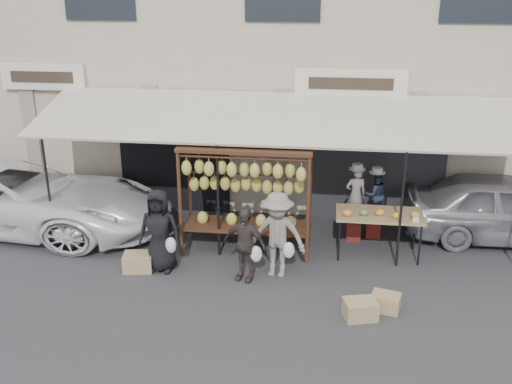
{
  "coord_description": "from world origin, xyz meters",
  "views": [
    {
      "loc": [
        1.1,
        -9.05,
        5.17
      ],
      "look_at": [
        -0.29,
        1.4,
        1.3
      ],
      "focal_mm": 40.0,
      "sensor_mm": 36.0,
      "label": 1
    }
  ],
  "objects_px": {
    "vendor_right": "(376,195)",
    "crate_near_b": "(386,302)",
    "crate_near_a": "(360,309)",
    "sedan": "(507,208)",
    "vendor_left": "(356,195)",
    "customer_right": "(277,235)",
    "banana_rack": "(246,179)",
    "produce_table": "(380,216)",
    "customer_mid": "(245,244)",
    "crate_far": "(138,262)",
    "customer_left": "(159,231)"
  },
  "relations": [
    {
      "from": "vendor_right",
      "to": "crate_near_b",
      "type": "bearing_deg",
      "value": 74.38
    },
    {
      "from": "crate_near_a",
      "to": "sedan",
      "type": "xyz_separation_m",
      "value": [
        3.16,
        3.51,
        0.57
      ]
    },
    {
      "from": "vendor_left",
      "to": "customer_right",
      "type": "relative_size",
      "value": 0.73
    },
    {
      "from": "customer_right",
      "to": "banana_rack",
      "type": "bearing_deg",
      "value": 136.19
    },
    {
      "from": "banana_rack",
      "to": "vendor_left",
      "type": "height_order",
      "value": "banana_rack"
    },
    {
      "from": "produce_table",
      "to": "customer_mid",
      "type": "xyz_separation_m",
      "value": [
        -2.49,
        -1.32,
        -0.16
      ]
    },
    {
      "from": "crate_far",
      "to": "customer_left",
      "type": "bearing_deg",
      "value": 9.89
    },
    {
      "from": "customer_left",
      "to": "customer_mid",
      "type": "distance_m",
      "value": 1.65
    },
    {
      "from": "crate_far",
      "to": "sedan",
      "type": "distance_m",
      "value": 7.7
    },
    {
      "from": "sedan",
      "to": "produce_table",
      "type": "bearing_deg",
      "value": 111.96
    },
    {
      "from": "customer_mid",
      "to": "customer_left",
      "type": "bearing_deg",
      "value": -169.25
    },
    {
      "from": "customer_right",
      "to": "sedan",
      "type": "distance_m",
      "value": 5.16
    },
    {
      "from": "vendor_right",
      "to": "sedan",
      "type": "distance_m",
      "value": 2.78
    },
    {
      "from": "banana_rack",
      "to": "customer_mid",
      "type": "distance_m",
      "value": 1.44
    },
    {
      "from": "banana_rack",
      "to": "crate_near_b",
      "type": "bearing_deg",
      "value": -35.36
    },
    {
      "from": "vendor_right",
      "to": "sedan",
      "type": "relative_size",
      "value": 0.25
    },
    {
      "from": "customer_mid",
      "to": "sedan",
      "type": "distance_m",
      "value": 5.78
    },
    {
      "from": "vendor_left",
      "to": "vendor_right",
      "type": "xyz_separation_m",
      "value": [
        0.43,
        0.21,
        -0.05
      ]
    },
    {
      "from": "crate_far",
      "to": "produce_table",
      "type": "bearing_deg",
      "value": 15.13
    },
    {
      "from": "vendor_right",
      "to": "crate_near_a",
      "type": "distance_m",
      "value": 3.4
    },
    {
      "from": "crate_far",
      "to": "vendor_left",
      "type": "bearing_deg",
      "value": 25.32
    },
    {
      "from": "crate_near_a",
      "to": "vendor_right",
      "type": "bearing_deg",
      "value": 83.11
    },
    {
      "from": "crate_near_b",
      "to": "sedan",
      "type": "bearing_deg",
      "value": 49.56
    },
    {
      "from": "crate_far",
      "to": "crate_near_b",
      "type": "bearing_deg",
      "value": -10.18
    },
    {
      "from": "customer_mid",
      "to": "crate_far",
      "type": "xyz_separation_m",
      "value": [
        -2.07,
        0.08,
        -0.54
      ]
    },
    {
      "from": "produce_table",
      "to": "vendor_left",
      "type": "distance_m",
      "value": 0.86
    },
    {
      "from": "banana_rack",
      "to": "crate_near_a",
      "type": "height_order",
      "value": "banana_rack"
    },
    {
      "from": "vendor_right",
      "to": "crate_near_a",
      "type": "bearing_deg",
      "value": 66.78
    },
    {
      "from": "vendor_left",
      "to": "sedan",
      "type": "height_order",
      "value": "vendor_left"
    },
    {
      "from": "crate_near_b",
      "to": "produce_table",
      "type": "bearing_deg",
      "value": 90.31
    },
    {
      "from": "customer_mid",
      "to": "customer_right",
      "type": "xyz_separation_m",
      "value": [
        0.57,
        0.23,
        0.12
      ]
    },
    {
      "from": "customer_mid",
      "to": "crate_far",
      "type": "bearing_deg",
      "value": -166.03
    },
    {
      "from": "produce_table",
      "to": "vendor_right",
      "type": "bearing_deg",
      "value": 91.63
    },
    {
      "from": "banana_rack",
      "to": "crate_near_a",
      "type": "bearing_deg",
      "value": -44.65
    },
    {
      "from": "crate_near_a",
      "to": "sedan",
      "type": "relative_size",
      "value": 0.12
    },
    {
      "from": "banana_rack",
      "to": "crate_near_a",
      "type": "relative_size",
      "value": 4.99
    },
    {
      "from": "vendor_right",
      "to": "customer_left",
      "type": "xyz_separation_m",
      "value": [
        -4.1,
        -2.08,
        -0.16
      ]
    },
    {
      "from": "crate_near_a",
      "to": "produce_table",
      "type": "bearing_deg",
      "value": 79.87
    },
    {
      "from": "crate_near_b",
      "to": "customer_left",
      "type": "bearing_deg",
      "value": 167.78
    },
    {
      "from": "customer_mid",
      "to": "crate_far",
      "type": "distance_m",
      "value": 2.14
    },
    {
      "from": "crate_near_b",
      "to": "crate_far",
      "type": "height_order",
      "value": "crate_far"
    },
    {
      "from": "banana_rack",
      "to": "produce_table",
      "type": "bearing_deg",
      "value": 3.75
    },
    {
      "from": "customer_left",
      "to": "crate_far",
      "type": "xyz_separation_m",
      "value": [
        -0.43,
        -0.08,
        -0.64
      ]
    },
    {
      "from": "vendor_right",
      "to": "sedan",
      "type": "xyz_separation_m",
      "value": [
        2.76,
        0.22,
        -0.24
      ]
    },
    {
      "from": "crate_near_a",
      "to": "vendor_left",
      "type": "bearing_deg",
      "value": 90.56
    },
    {
      "from": "crate_near_b",
      "to": "crate_far",
      "type": "bearing_deg",
      "value": 169.82
    },
    {
      "from": "customer_right",
      "to": "sedan",
      "type": "bearing_deg",
      "value": 33.35
    },
    {
      "from": "vendor_left",
      "to": "crate_far",
      "type": "bearing_deg",
      "value": 11.73
    },
    {
      "from": "produce_table",
      "to": "crate_near_a",
      "type": "height_order",
      "value": "produce_table"
    },
    {
      "from": "banana_rack",
      "to": "vendor_left",
      "type": "bearing_deg",
      "value": 22.01
    }
  ]
}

